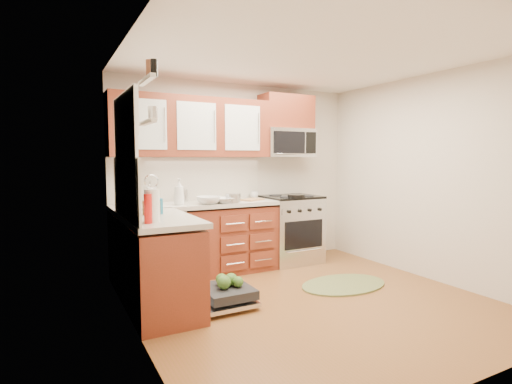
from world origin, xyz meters
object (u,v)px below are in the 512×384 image
bowl_a (225,200)px  cup (254,195)px  upper_cabinets (192,127)px  range (291,229)px  paper_towel_roll (152,206)px  bowl_b (209,200)px  cutting_board (252,200)px  dishwasher (223,296)px  stock_pot (233,198)px  skillet (296,196)px  rug (344,285)px  microwave (287,143)px  sink (155,216)px

bowl_a → cup: cup is taller
upper_cabinets → range: (1.41, -0.15, -1.40)m
paper_towel_roll → bowl_b: (0.93, 1.04, -0.10)m
upper_cabinets → range: upper_cabinets is taller
range → cutting_board: (-0.66, -0.07, 0.46)m
dishwasher → bowl_a: size_ratio=2.54×
stock_pot → skillet: bearing=-2.5°
rug → bowl_b: bowl_b is taller
microwave → cup: microwave is taller
rug → stock_pot: size_ratio=5.54×
sink → cup: cup is taller
upper_cabinets → skillet: bearing=-16.6°
dishwasher → cutting_board: bearing=50.3°
skillet → cutting_board: 0.60m
skillet → range: bearing=71.7°
dishwasher → stock_pot: bearing=59.9°
upper_cabinets → cutting_board: 1.22m
sink → paper_towel_roll: size_ratio=2.14×
stock_pot → dishwasher: bearing=-120.1°
stock_pot → paper_towel_roll: (-1.24, -1.01, 0.09)m
rug → bowl_b: bearing=141.8°
bowl_a → bowl_b: size_ratio=0.93×
bowl_a → cup: 0.74m
cutting_board → cup: cup is taller
rug → skillet: skillet is taller
microwave → rug: microwave is taller
dishwasher → skillet: (1.46, 0.88, 0.87)m
upper_cabinets → cup: size_ratio=18.23×
rug → paper_towel_roll: paper_towel_roll is taller
sink → rug: size_ratio=0.57×
range → rug: range is taller
upper_cabinets → dishwasher: (-0.13, -1.27, -1.77)m
upper_cabinets → bowl_a: size_ratio=7.43×
dishwasher → cutting_board: cutting_board is taller
sink → bowl_a: 0.86m
paper_towel_roll → rug: bearing=0.7°
paper_towel_roll → bowl_a: (1.14, 1.04, -0.11)m
upper_cabinets → rug: bearing=-44.3°
range → stock_pot: 1.15m
cup → range: bearing=-24.6°
dishwasher → cup: (1.06, 1.35, 0.87)m
dishwasher → bowl_a: bowl_a is taller
stock_pot → cup: 0.68m
microwave → rug: size_ratio=0.70×
dishwasher → paper_towel_roll: (-0.71, -0.09, 0.97)m
range → skillet: 0.56m
cutting_board → bowl_a: bowl_a is taller
microwave → rug: 2.14m
stock_pot → bowl_b: stock_pot is taller
cutting_board → bowl_b: size_ratio=0.99×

